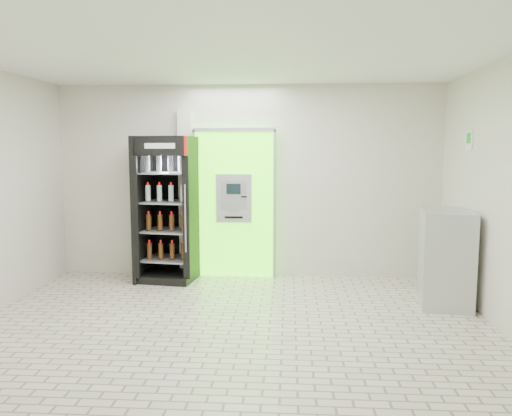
{
  "coord_description": "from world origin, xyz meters",
  "views": [
    {
      "loc": [
        0.65,
        -5.31,
        2.01
      ],
      "look_at": [
        0.21,
        1.2,
        1.23
      ],
      "focal_mm": 35.0,
      "sensor_mm": 36.0,
      "label": 1
    }
  ],
  "objects": [
    {
      "name": "ground",
      "position": [
        0.0,
        0.0,
        0.0
      ],
      "size": [
        6.0,
        6.0,
        0.0
      ],
      "primitive_type": "plane",
      "color": "beige",
      "rests_on": "ground"
    },
    {
      "name": "room_shell",
      "position": [
        0.0,
        0.0,
        1.84
      ],
      "size": [
        6.0,
        6.0,
        6.0
      ],
      "color": "beige",
      "rests_on": "ground"
    },
    {
      "name": "atm_assembly",
      "position": [
        -0.2,
        2.41,
        1.17
      ],
      "size": [
        1.3,
        0.24,
        2.33
      ],
      "color": "#53FF15",
      "rests_on": "ground"
    },
    {
      "name": "pillar",
      "position": [
        -0.98,
        2.45,
        1.3
      ],
      "size": [
        0.22,
        0.11,
        2.6
      ],
      "color": "silver",
      "rests_on": "ground"
    },
    {
      "name": "beverage_cooler",
      "position": [
        -1.2,
        2.13,
        1.05
      ],
      "size": [
        0.91,
        0.85,
        2.2
      ],
      "rotation": [
        0.0,
        0.0,
        -0.13
      ],
      "color": "black",
      "rests_on": "ground"
    },
    {
      "name": "steel_cabinet",
      "position": [
        2.68,
        1.18,
        0.61
      ],
      "size": [
        0.77,
        1.01,
        1.23
      ],
      "rotation": [
        0.0,
        0.0,
        -0.17
      ],
      "color": "#AFB2B7",
      "rests_on": "ground"
    },
    {
      "name": "exit_sign",
      "position": [
        2.99,
        1.4,
        2.12
      ],
      "size": [
        0.02,
        0.22,
        0.26
      ],
      "color": "white",
      "rests_on": "room_shell"
    }
  ]
}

